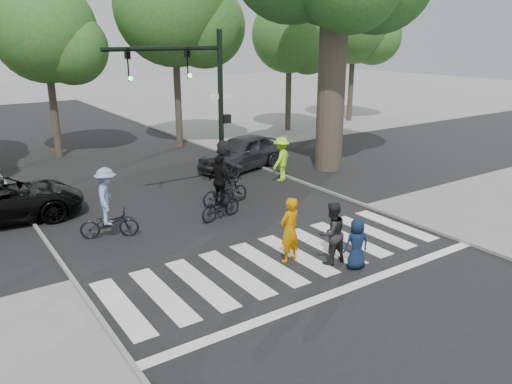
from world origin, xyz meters
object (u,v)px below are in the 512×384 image
cyclist_mid (220,194)px  car_grey (242,152)px  pedestrian_child (357,244)px  pedestrian_adult (332,233)px  pedestrian_woman (290,230)px  traffic_signal (199,95)px  cyclist_right (225,176)px  cyclist_left (108,208)px

cyclist_mid → car_grey: cyclist_mid is taller
pedestrian_child → cyclist_mid: size_ratio=0.63×
pedestrian_adult → pedestrian_woman: bearing=-38.0°
traffic_signal → pedestrian_adult: 6.84m
car_grey → pedestrian_adult: bearing=-36.4°
traffic_signal → pedestrian_adult: bearing=-84.7°
pedestrian_child → cyclist_mid: cyclist_mid is taller
pedestrian_woman → car_grey: 9.85m
cyclist_mid → cyclist_right: size_ratio=0.92×
pedestrian_woman → traffic_signal: bearing=-103.1°
pedestrian_child → pedestrian_adult: pedestrian_adult is taller
cyclist_right → cyclist_mid: bearing=-125.9°
car_grey → pedestrian_child: bearing=-33.6°
cyclist_left → car_grey: (7.65, 4.59, -0.16)m
pedestrian_child → cyclist_mid: bearing=-61.2°
pedestrian_adult → car_grey: 10.18m
pedestrian_woman → pedestrian_adult: bearing=129.9°
pedestrian_woman → car_grey: size_ratio=0.39×
cyclist_left → cyclist_mid: same height
pedestrian_child → cyclist_left: (-4.60, 5.62, 0.26)m
cyclist_mid → cyclist_right: 1.53m
cyclist_mid → cyclist_right: cyclist_right is taller
pedestrian_adult → cyclist_left: cyclist_left is taller
pedestrian_adult → car_grey: bearing=-107.4°
cyclist_mid → car_grey: 6.56m
pedestrian_adult → cyclist_right: 5.73m
cyclist_left → traffic_signal: bearing=16.3°
traffic_signal → pedestrian_adult: size_ratio=3.53×
traffic_signal → car_grey: bearing=41.6°
pedestrian_child → cyclist_left: size_ratio=0.63×
traffic_signal → cyclist_right: size_ratio=2.55×
pedestrian_adult → car_grey: (3.38, 9.61, -0.08)m
pedestrian_adult → cyclist_mid: size_ratio=0.79×
pedestrian_woman → pedestrian_adult: (0.84, -0.71, -0.04)m
car_grey → cyclist_right: bearing=-56.7°
pedestrian_woman → cyclist_right: cyclist_right is taller
cyclist_left → car_grey: cyclist_left is taller
cyclist_mid → car_grey: bearing=51.2°
pedestrian_child → cyclist_right: size_ratio=0.58×
pedestrian_adult → cyclist_mid: bearing=-78.7°
traffic_signal → cyclist_left: bearing=-163.7°
cyclist_left → pedestrian_woman: bearing=-51.5°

